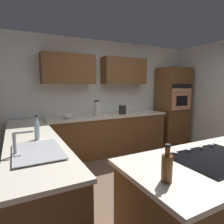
{
  "coord_description": "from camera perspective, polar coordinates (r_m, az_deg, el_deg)",
  "views": [
    {
      "loc": [
        2.0,
        2.12,
        1.57
      ],
      "look_at": [
        0.21,
        -1.33,
        1.02
      ],
      "focal_mm": 30.51,
      "sensor_mm": 36.0,
      "label": 1
    }
  ],
  "objects": [
    {
      "name": "ground_plane",
      "position": [
        3.31,
        14.97,
        -20.58
      ],
      "size": [
        14.0,
        14.0,
        0.0
      ],
      "primitive_type": "plane",
      "color": "brown"
    },
    {
      "name": "wall_back",
      "position": [
        4.6,
        -2.47,
        6.35
      ],
      "size": [
        6.0,
        0.44,
        2.6
      ],
      "color": "silver",
      "rests_on": "ground"
    },
    {
      "name": "lower_cabinets_back",
      "position": [
        4.43,
        -1.02,
        -6.89
      ],
      "size": [
        2.8,
        0.6,
        0.86
      ],
      "primitive_type": "cube",
      "color": "brown",
      "rests_on": "ground"
    },
    {
      "name": "countertop_back",
      "position": [
        4.34,
        -1.04,
        -1.14
      ],
      "size": [
        2.84,
        0.64,
        0.04
      ],
      "primitive_type": "cube",
      "color": "silver",
      "rests_on": "lower_cabinets_back"
    },
    {
      "name": "lower_cabinets_side",
      "position": [
        2.91,
        -22.41,
        -15.69
      ],
      "size": [
        0.6,
        2.9,
        0.86
      ],
      "primitive_type": "cube",
      "color": "brown",
      "rests_on": "ground"
    },
    {
      "name": "countertop_side",
      "position": [
        2.77,
        -22.91,
        -7.09
      ],
      "size": [
        0.64,
        2.94,
        0.04
      ],
      "primitive_type": "cube",
      "color": "silver",
      "rests_on": "lower_cabinets_side"
    },
    {
      "name": "island_base",
      "position": [
        2.24,
        27.71,
        -23.57
      ],
      "size": [
        1.69,
        0.82,
        0.86
      ],
      "primitive_type": "cube",
      "color": "brown",
      "rests_on": "ground"
    },
    {
      "name": "island_top",
      "position": [
        2.05,
        28.54,
        -12.7
      ],
      "size": [
        1.77,
        0.9,
        0.04
      ],
      "primitive_type": "cube",
      "color": "silver",
      "rests_on": "island_base"
    },
    {
      "name": "wall_oven",
      "position": [
        5.46,
        17.64,
        1.82
      ],
      "size": [
        0.8,
        0.66,
        2.03
      ],
      "color": "brown",
      "rests_on": "ground"
    },
    {
      "name": "sink_unit",
      "position": [
        2.09,
        -21.65,
        -10.71
      ],
      "size": [
        0.46,
        0.7,
        0.23
      ],
      "color": "#515456",
      "rests_on": "countertop_side"
    },
    {
      "name": "cooktop",
      "position": [
        2.04,
        28.46,
        -11.94
      ],
      "size": [
        0.76,
        0.56,
        0.03
      ],
      "color": "black",
      "rests_on": "island_top"
    },
    {
      "name": "blender",
      "position": [
        4.17,
        -4.58,
        0.79
      ],
      "size": [
        0.15,
        0.15,
        0.34
      ],
      "color": "beige",
      "rests_on": "countertop_back"
    },
    {
      "name": "mixing_bowl",
      "position": [
        3.98,
        -13.23,
        -1.09
      ],
      "size": [
        0.2,
        0.2,
        0.11
      ],
      "primitive_type": "ellipsoid",
      "color": "white",
      "rests_on": "countertop_back"
    },
    {
      "name": "kettle",
      "position": [
        4.47,
        3.13,
        0.7
      ],
      "size": [
        0.17,
        0.17,
        0.21
      ],
      "primitive_type": "cylinder",
      "color": "#262628",
      "rests_on": "countertop_back"
    },
    {
      "name": "dish_soap_bottle",
      "position": [
        2.53,
        -21.57,
        -5.04
      ],
      "size": [
        0.06,
        0.06,
        0.3
      ],
      "color": "silver",
      "rests_on": "countertop_side"
    },
    {
      "name": "oil_bottle",
      "position": [
        1.44,
        16.13,
        -15.48
      ],
      "size": [
        0.08,
        0.08,
        0.27
      ],
      "color": "brown",
      "rests_on": "island_top"
    }
  ]
}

